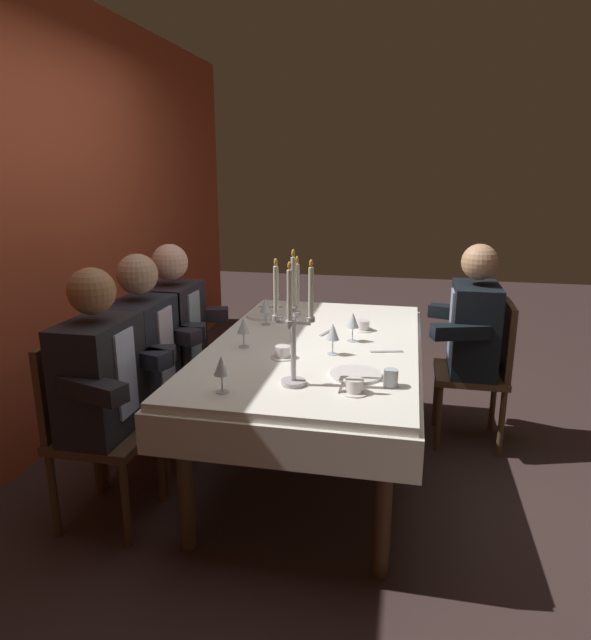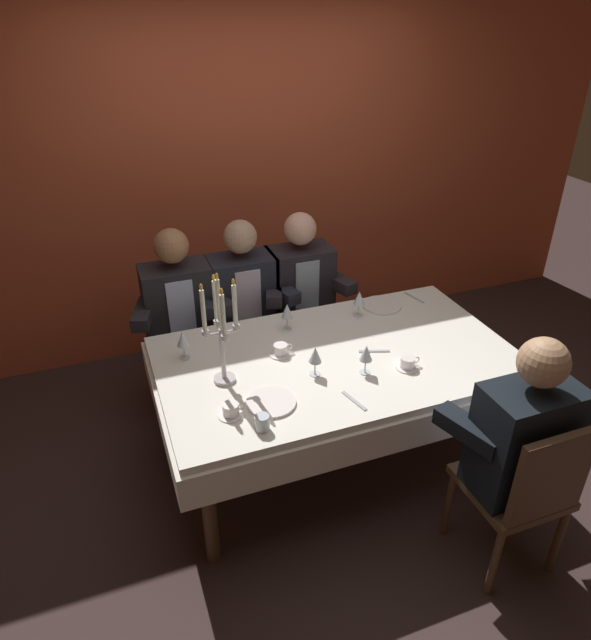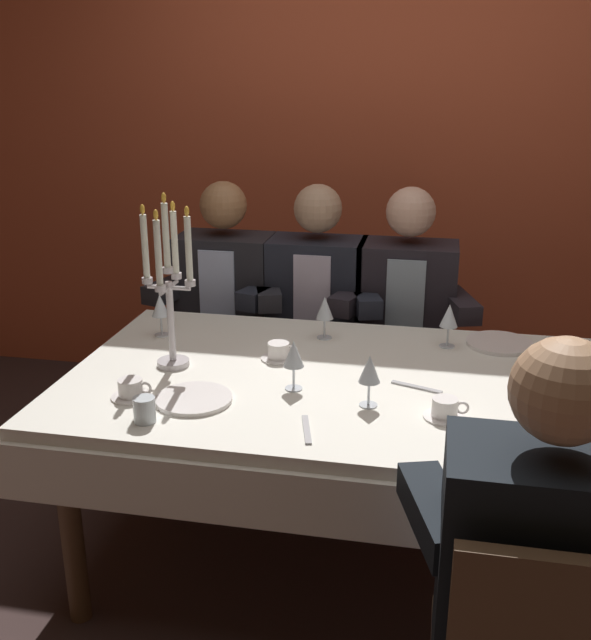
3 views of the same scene
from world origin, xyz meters
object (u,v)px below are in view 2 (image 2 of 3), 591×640
(dinner_plate_1, at_px, (382,305))
(wine_glass_3, at_px, (359,299))
(dinner_plate_0, at_px, (271,402))
(wine_glass_2, at_px, (287,312))
(seated_diner_3, at_px, (524,439))
(wine_glass_0, at_px, (366,354))
(water_tumbler_0, at_px, (262,423))
(candelabra, at_px, (221,332))
(seated_diner_1, at_px, (243,294))
(coffee_cup_0, at_px, (281,350))
(seated_diner_0, at_px, (178,305))
(wine_glass_1, at_px, (315,355))
(dining_table, at_px, (336,374))
(seated_diner_2, at_px, (300,285))
(coffee_cup_2, at_px, (231,410))
(coffee_cup_1, at_px, (408,363))
(wine_glass_4, at_px, (183,340))

(dinner_plate_1, distance_m, wine_glass_3, 0.23)
(dinner_plate_0, relative_size, wine_glass_2, 1.45)
(wine_glass_2, bearing_deg, dinner_plate_0, -116.10)
(seated_diner_3, bearing_deg, wine_glass_0, 121.93)
(dinner_plate_0, distance_m, seated_diner_3, 1.14)
(water_tumbler_0, bearing_deg, dinner_plate_1, 38.76)
(wine_glass_0, relative_size, wine_glass_2, 1.00)
(candelabra, bearing_deg, seated_diner_1, 68.72)
(coffee_cup_0, height_order, seated_diner_0, seated_diner_0)
(dinner_plate_0, relative_size, wine_glass_0, 1.45)
(wine_glass_1, xyz_separation_m, coffee_cup_0, (-0.10, 0.24, -0.09))
(dining_table, xyz_separation_m, seated_diner_2, (0.12, 0.89, 0.11))
(wine_glass_2, xyz_separation_m, seated_diner_1, (-0.12, 0.53, -0.12))
(wine_glass_0, relative_size, coffee_cup_2, 1.24)
(wine_glass_0, distance_m, wine_glass_3, 0.60)
(dining_table, height_order, wine_glass_3, wine_glass_3)
(candelabra, relative_size, wine_glass_3, 3.63)
(candelabra, xyz_separation_m, dinner_plate_0, (0.16, -0.26, -0.28))
(dinner_plate_1, bearing_deg, coffee_cup_1, -106.76)
(coffee_cup_1, bearing_deg, wine_glass_0, 170.82)
(candelabra, relative_size, coffee_cup_2, 4.51)
(coffee_cup_0, xyz_separation_m, seated_diner_3, (0.78, -1.00, -0.03))
(wine_glass_0, bearing_deg, seated_diner_0, 125.29)
(seated_diner_1, bearing_deg, coffee_cup_0, -90.40)
(wine_glass_1, height_order, seated_diner_3, seated_diner_3)
(wine_glass_0, bearing_deg, dining_table, 109.23)
(wine_glass_3, height_order, coffee_cup_2, wine_glass_3)
(seated_diner_2, bearing_deg, wine_glass_1, -106.65)
(candelabra, bearing_deg, dinner_plate_1, 20.77)
(wine_glass_4, height_order, seated_diner_0, seated_diner_0)
(candelabra, height_order, wine_glass_3, candelabra)
(wine_glass_0, xyz_separation_m, wine_glass_4, (-0.84, 0.46, -0.00))
(dinner_plate_1, relative_size, seated_diner_0, 0.20)
(coffee_cup_2, bearing_deg, wine_glass_1, 18.56)
(water_tumbler_0, xyz_separation_m, seated_diner_1, (0.28, 1.31, -0.04))
(coffee_cup_1, height_order, coffee_cup_2, same)
(wine_glass_4, bearing_deg, dinner_plate_1, 6.62)
(wine_glass_1, height_order, wine_glass_4, same)
(seated_diner_2, bearing_deg, coffee_cup_1, -81.18)
(dinner_plate_0, bearing_deg, coffee_cup_1, 2.63)
(seated_diner_0, bearing_deg, water_tumbler_0, -83.84)
(wine_glass_0, bearing_deg, dinner_plate_1, 55.18)
(seated_diner_3, bearing_deg, seated_diner_0, 124.01)
(dining_table, height_order, dinner_plate_1, dinner_plate_1)
(seated_diner_3, bearing_deg, wine_glass_2, 117.77)
(seated_diner_1, bearing_deg, dinner_plate_0, -99.28)
(dinner_plate_0, bearing_deg, seated_diner_1, 80.72)
(dinner_plate_1, relative_size, wine_glass_3, 1.48)
(dinner_plate_1, bearing_deg, dinner_plate_0, -144.53)
(coffee_cup_1, relative_size, seated_diner_3, 0.11)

